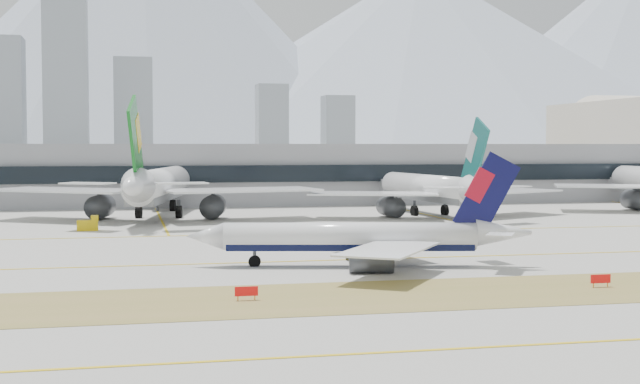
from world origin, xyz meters
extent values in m
plane|color=#99978F|center=(0.00, 0.00, 0.00)|extent=(3000.00, 3000.00, 0.00)
cube|color=olive|center=(0.00, -32.00, 0.02)|extent=(360.00, 18.00, 0.06)
cube|color=yellow|center=(0.00, -5.00, 0.03)|extent=(360.00, 0.45, 0.04)
cube|color=yellow|center=(0.00, -55.00, 0.03)|extent=(360.00, 0.45, 0.04)
cube|color=yellow|center=(0.00, 30.00, 0.03)|extent=(360.00, 0.45, 0.04)
cylinder|color=white|center=(-3.71, -10.87, 3.65)|extent=(30.41, 9.60, 3.32)
cube|color=black|center=(-3.71, -10.87, 2.74)|extent=(29.71, 8.99, 1.50)
cone|color=white|center=(-20.83, -7.21, 3.65)|extent=(5.23, 4.22, 3.32)
cone|color=white|center=(14.45, -14.75, 4.07)|extent=(7.30, 4.66, 3.32)
cube|color=white|center=(2.05, -2.68, 3.16)|extent=(10.22, 17.43, 0.20)
cube|color=white|center=(14.12, -10.27, 4.32)|extent=(3.42, 4.93, 0.13)
cylinder|color=#3F4247|center=(-0.26, -5.33, 1.33)|extent=(5.47, 3.50, 2.49)
cube|color=#3F4247|center=(-0.26, -5.33, 2.33)|extent=(2.12, 0.68, 1.16)
cube|color=white|center=(-1.80, -20.70, 3.16)|extent=(15.39, 17.77, 0.20)
cube|color=white|center=(12.31, -18.71, 4.32)|extent=(4.89, 5.51, 0.13)
cylinder|color=#3F4247|center=(-2.83, -17.34, 1.33)|extent=(5.47, 3.50, 2.49)
cube|color=#3F4247|center=(-2.83, -17.34, 2.33)|extent=(2.12, 0.68, 1.16)
cube|color=#0A0A3E|center=(12.39, -14.31, 8.71)|extent=(8.09, 2.01, 10.41)
cube|color=#AF0B21|center=(11.56, -14.14, 9.83)|extent=(3.70, 1.13, 4.46)
cylinder|color=#3F4247|center=(-15.00, -8.46, 1.00)|extent=(0.40, 0.40, 1.99)
cylinder|color=black|center=(-15.00, -8.46, 0.58)|extent=(1.58, 0.88, 1.50)
cylinder|color=#3F4247|center=(-3.33, -13.16, 1.00)|extent=(0.40, 0.40, 1.99)
cylinder|color=black|center=(-3.33, -13.16, 0.58)|extent=(1.58, 0.88, 1.50)
cylinder|color=#3F4247|center=(-2.43, -8.94, 1.00)|extent=(0.40, 0.40, 1.99)
cylinder|color=black|center=(-2.43, -8.94, 0.58)|extent=(1.58, 0.88, 1.50)
cylinder|color=white|center=(-23.41, 68.38, 6.84)|extent=(15.26, 47.35, 6.22)
cube|color=slate|center=(-23.41, 68.38, 5.13)|extent=(14.16, 46.24, 2.80)
cone|color=white|center=(-18.13, 94.97, 6.84)|extent=(7.50, 8.26, 6.22)
cone|color=white|center=(-29.01, 40.18, 7.62)|extent=(8.14, 11.46, 6.22)
cube|color=white|center=(-8.28, 58.33, 5.91)|extent=(31.90, 19.03, 0.37)
cube|color=white|center=(-20.69, 40.53, 8.09)|extent=(9.19, 5.57, 0.25)
cylinder|color=#3F4247|center=(-13.17, 62.47, 2.49)|extent=(6.10, 8.60, 4.67)
cube|color=#3F4247|center=(-13.17, 62.47, 4.36)|extent=(1.09, 3.29, 2.18)
cube|color=white|center=(-41.23, 64.87, 5.91)|extent=(32.48, 27.81, 0.37)
cube|color=white|center=(-36.56, 43.68, 8.09)|extent=(9.83, 8.24, 0.25)
cylinder|color=#3F4247|center=(-35.14, 66.83, 2.49)|extent=(6.10, 8.60, 4.67)
cube|color=#3F4247|center=(-35.14, 66.83, 4.36)|extent=(1.09, 3.29, 2.18)
cube|color=#0D6018|center=(-28.37, 43.38, 15.01)|extent=(3.08, 12.87, 16.69)
cube|color=gold|center=(-28.12, 44.67, 16.82)|extent=(1.81, 5.89, 7.14)
cylinder|color=#3F4247|center=(-19.93, 85.91, 1.87)|extent=(0.75, 0.75, 3.73)
cylinder|color=black|center=(-19.93, 85.91, 1.09)|extent=(1.61, 2.96, 2.80)
cylinder|color=#3F4247|center=(-27.63, 67.88, 1.87)|extent=(0.75, 0.75, 3.73)
cylinder|color=black|center=(-27.63, 67.88, 1.09)|extent=(1.61, 2.96, 2.80)
cylinder|color=#3F4247|center=(-19.70, 66.31, 1.87)|extent=(0.75, 0.75, 3.73)
cylinder|color=black|center=(-19.70, 66.31, 1.09)|extent=(1.61, 2.96, 2.80)
cylinder|color=white|center=(31.88, 62.89, 5.84)|extent=(8.40, 40.40, 5.31)
cube|color=slate|center=(31.88, 62.89, 4.38)|extent=(7.55, 39.54, 2.39)
cone|color=white|center=(30.09, 85.94, 5.84)|extent=(5.77, 6.52, 5.31)
cone|color=white|center=(33.78, 38.45, 6.50)|extent=(5.98, 9.30, 5.31)
cube|color=white|center=(46.62, 58.13, 5.04)|extent=(28.00, 21.79, 0.32)
cube|color=white|center=(40.53, 40.65, 6.90)|extent=(8.35, 6.44, 0.21)
cylinder|color=#3F4247|center=(41.65, 60.40, 2.12)|extent=(4.49, 6.97, 3.98)
cube|color=#3F4247|center=(41.65, 60.40, 3.71)|extent=(0.61, 2.81, 1.86)
cube|color=white|center=(18.06, 55.90, 5.04)|extent=(27.80, 18.81, 0.32)
cube|color=white|center=(26.78, 39.58, 6.90)|extent=(8.13, 5.53, 0.21)
cylinder|color=#3F4247|center=(22.61, 58.92, 2.12)|extent=(4.49, 6.97, 3.98)
cube|color=#3F4247|center=(22.61, 58.92, 3.71)|extent=(0.61, 2.81, 1.86)
cube|color=#135654|center=(33.57, 41.22, 12.80)|extent=(1.34, 11.10, 14.23)
cube|color=#AAACB3|center=(33.48, 42.33, 14.35)|extent=(0.97, 5.03, 6.09)
cylinder|color=#3F4247|center=(30.70, 78.08, 1.59)|extent=(0.64, 0.64, 3.18)
cylinder|color=black|center=(30.70, 78.08, 0.93)|extent=(1.11, 2.45, 2.39)
cylinder|color=#3F4247|center=(28.53, 61.51, 1.59)|extent=(0.64, 0.64, 3.18)
cylinder|color=black|center=(28.53, 61.51, 0.93)|extent=(1.11, 2.45, 2.39)
cylinder|color=#3F4247|center=(35.41, 62.04, 1.59)|extent=(0.64, 0.64, 3.18)
cylinder|color=black|center=(35.41, 62.04, 0.93)|extent=(1.11, 2.45, 2.39)
cone|color=white|center=(94.40, 94.34, 6.53)|extent=(6.25, 7.12, 5.94)
cube|color=white|center=(76.89, 62.67, 5.64)|extent=(31.34, 23.75, 0.36)
cylinder|color=#3F4247|center=(82.36, 65.39, 2.37)|extent=(4.79, 7.68, 4.45)
cube|color=#3F4247|center=(82.36, 65.39, 4.15)|extent=(0.59, 3.13, 2.08)
cylinder|color=#3F4247|center=(94.00, 85.54, 1.78)|extent=(0.71, 0.71, 3.56)
cylinder|color=black|center=(94.00, 85.54, 1.04)|extent=(1.16, 2.72, 2.67)
cube|color=gray|center=(0.00, 115.00, 7.50)|extent=(280.00, 42.00, 15.00)
cube|color=black|center=(0.00, 93.50, 7.95)|extent=(280.00, 1.20, 4.00)
cube|color=beige|center=(110.00, 135.00, 14.10)|extent=(2.00, 57.00, 27.90)
cube|color=red|center=(-19.15, -32.00, 0.90)|extent=(2.20, 0.15, 0.90)
cylinder|color=orange|center=(-19.95, -32.00, 0.25)|extent=(0.10, 0.10, 0.50)
cylinder|color=orange|center=(-18.35, -32.00, 0.25)|extent=(0.10, 0.10, 0.50)
cube|color=red|center=(17.54, -32.00, 0.90)|extent=(2.20, 0.15, 0.90)
cylinder|color=orange|center=(16.74, -32.00, 0.25)|extent=(0.10, 0.10, 0.50)
cylinder|color=orange|center=(18.34, -32.00, 0.25)|extent=(0.10, 0.10, 0.50)
cube|color=#DBB40B|center=(-36.62, 42.47, 0.90)|extent=(3.50, 2.00, 1.80)
cube|color=#DBB40B|center=(-35.42, 42.47, 2.10)|extent=(1.20, 1.80, 1.00)
cylinder|color=black|center=(-37.82, 41.67, 0.35)|extent=(0.70, 0.30, 0.70)
cylinder|color=black|center=(-37.82, 43.27, 0.35)|extent=(0.70, 0.30, 0.70)
cylinder|color=black|center=(-35.42, 41.67, 0.35)|extent=(0.70, 0.30, 0.70)
cylinder|color=black|center=(-35.42, 43.27, 0.35)|extent=(0.70, 0.30, 0.70)
cube|color=gray|center=(-65.00, 450.00, 55.00)|extent=(26.00, 23.40, 110.00)
cube|color=gray|center=(-25.00, 465.00, 35.00)|extent=(24.00, 21.60, 70.00)
cube|color=gray|center=(65.00, 470.00, 27.50)|extent=(20.00, 18.00, 55.00)
cube|color=gray|center=(110.00, 470.00, 24.00)|extent=(20.00, 18.00, 48.00)
cone|color=#9EA8B7|center=(0.00, 1400.00, 211.50)|extent=(900.00, 900.00, 470.00)
cone|color=#9EA8B7|center=(480.00, 1390.00, 157.50)|extent=(1120.00, 1120.00, 350.00)
camera|label=1|loc=(-30.13, -114.68, 14.62)|focal=50.00mm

